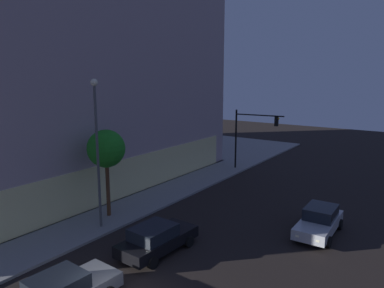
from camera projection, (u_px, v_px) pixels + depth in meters
name	position (u px, v px, depth m)	size (l,w,h in m)	color
modern_building	(17.00, 69.00, 34.06)	(30.58, 28.25, 20.20)	#4C4C51
traffic_light_far_corner	(251.00, 130.00, 35.51)	(0.66, 4.89, 5.94)	black
street_lamp_sidewalk	(97.00, 138.00, 21.44)	(0.44, 0.44, 9.08)	#525252
sidewalk_tree	(106.00, 149.00, 23.44)	(2.49, 2.49, 5.82)	#55341E
car_black	(157.00, 238.00, 19.29)	(4.81, 2.34, 1.58)	black
car_silver	(319.00, 221.00, 21.64)	(4.74, 2.17, 1.63)	#B7BABF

